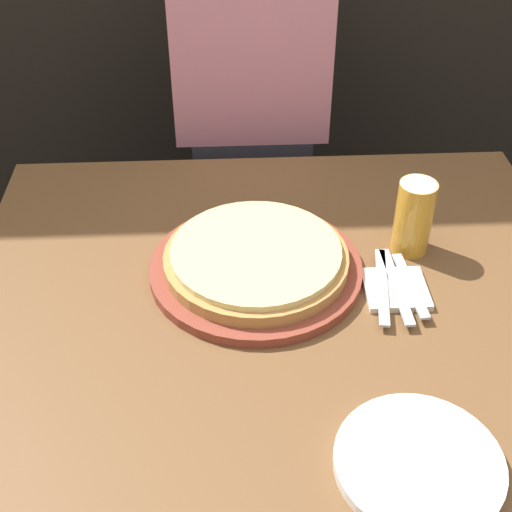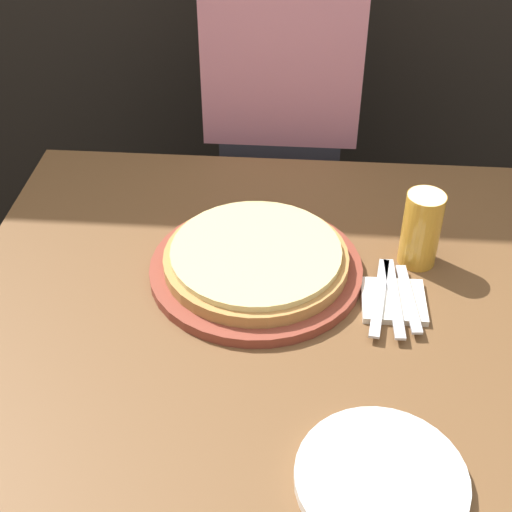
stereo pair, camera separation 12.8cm
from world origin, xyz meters
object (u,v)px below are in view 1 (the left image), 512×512
at_px(beer_glass, 414,214).
at_px(spoon, 410,285).
at_px(dinner_knife, 396,286).
at_px(pizza_on_board, 256,262).
at_px(diner_person, 251,146).
at_px(dinner_plate, 419,463).
at_px(fork, 382,286).

xyz_separation_m(beer_glass, spoon, (-0.03, -0.12, -0.06)).
xyz_separation_m(beer_glass, dinner_knife, (-0.05, -0.12, -0.06)).
height_order(beer_glass, dinner_knife, beer_glass).
bearing_deg(spoon, pizza_on_board, 166.60).
xyz_separation_m(pizza_on_board, diner_person, (0.02, 0.60, -0.10)).
relative_size(dinner_plate, dinner_knife, 1.14).
bearing_deg(fork, spoon, -0.00).
bearing_deg(beer_glass, dinner_plate, -100.97).
relative_size(dinner_knife, diner_person, 0.15).
bearing_deg(dinner_plate, pizza_on_board, 115.14).
distance_m(fork, dinner_knife, 0.02).
height_order(pizza_on_board, fork, pizza_on_board).
height_order(fork, diner_person, diner_person).
bearing_deg(beer_glass, dinner_knife, -112.38).
bearing_deg(spoon, diner_person, 110.63).
bearing_deg(spoon, fork, 180.00).
bearing_deg(diner_person, dinner_plate, -79.95).
height_order(beer_glass, diner_person, diner_person).
bearing_deg(beer_glass, diner_person, 117.01).
relative_size(beer_glass, fork, 0.71).
bearing_deg(pizza_on_board, fork, -16.31).
height_order(dinner_knife, spoon, same).
bearing_deg(fork, pizza_on_board, 163.69).
height_order(pizza_on_board, dinner_knife, pizza_on_board).
relative_size(pizza_on_board, dinner_plate, 1.65).
bearing_deg(dinner_knife, beer_glass, 67.62).
xyz_separation_m(pizza_on_board, beer_glass, (0.30, 0.06, 0.05)).
bearing_deg(spoon, beer_glass, 78.15).
distance_m(pizza_on_board, dinner_knife, 0.25).
distance_m(dinner_plate, spoon, 0.37).
bearing_deg(pizza_on_board, diner_person, 88.30).
bearing_deg(spoon, dinner_knife, 180.00).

